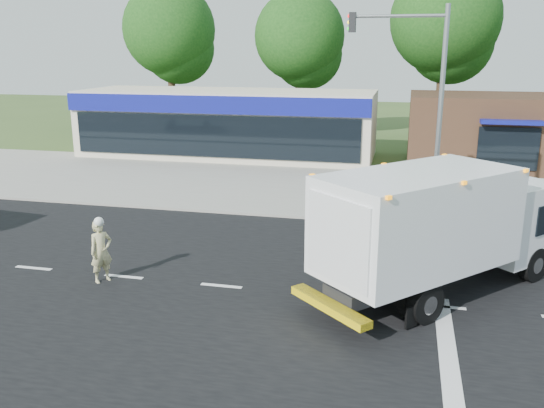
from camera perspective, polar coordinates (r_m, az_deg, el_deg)
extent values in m
plane|color=#385123|center=(15.84, 5.47, -9.09)|extent=(120.00, 120.00, 0.00)
cube|color=black|center=(15.84, 5.47, -9.08)|extent=(60.00, 14.00, 0.02)
cube|color=gray|center=(23.50, 8.19, -0.86)|extent=(60.00, 2.40, 0.12)
cube|color=gray|center=(29.12, 9.21, 2.12)|extent=(60.00, 9.00, 0.02)
cube|color=silver|center=(19.08, -22.54, -5.87)|extent=(1.20, 0.15, 0.01)
cube|color=silver|center=(17.55, -14.46, -6.97)|extent=(1.20, 0.15, 0.01)
cube|color=silver|center=(16.44, -5.04, -8.07)|extent=(1.20, 0.15, 0.01)
cube|color=silver|center=(15.83, 5.48, -9.03)|extent=(1.20, 0.15, 0.01)
cube|color=silver|center=(15.77, 16.49, -9.72)|extent=(1.20, 0.15, 0.01)
cube|color=silver|center=(13.11, 17.17, -15.16)|extent=(0.40, 7.00, 0.01)
cube|color=black|center=(15.70, 13.89, -6.75)|extent=(4.40, 4.64, 0.37)
cube|color=silver|center=(18.30, 22.07, -1.30)|extent=(3.13, 3.12, 2.24)
cube|color=black|center=(19.08, 23.85, -0.18)|extent=(1.60, 1.49, 0.96)
cube|color=white|center=(15.22, 14.25, -1.53)|extent=(5.50, 5.65, 2.51)
cube|color=silver|center=(13.42, 6.53, -3.64)|extent=(1.61, 1.49, 2.03)
cube|color=yellow|center=(13.90, 5.72, -10.04)|extent=(2.13, 2.01, 0.19)
cube|color=orange|center=(14.92, 14.55, 2.99)|extent=(5.38, 5.52, 0.09)
cylinder|color=black|center=(19.21, 19.34, -3.85)|extent=(0.93, 0.97, 1.02)
cylinder|color=black|center=(18.18, 24.45, -5.45)|extent=(0.93, 0.97, 1.02)
cylinder|color=black|center=(15.97, 9.18, -7.02)|extent=(0.93, 0.97, 1.02)
cylinder|color=black|center=(14.63, 14.96, -9.49)|extent=(0.93, 0.97, 1.02)
imported|color=tan|center=(17.10, -16.57, -4.53)|extent=(0.73, 0.79, 1.82)
sphere|color=white|center=(16.83, -16.79, -1.71)|extent=(0.28, 0.28, 0.28)
cube|color=beige|center=(36.27, -4.39, 8.02)|extent=(18.00, 6.00, 4.00)
cube|color=navy|center=(33.24, -6.03, 9.76)|extent=(18.00, 0.30, 1.00)
cube|color=black|center=(33.45, -5.94, 6.69)|extent=(17.00, 0.12, 2.40)
cube|color=#382316|center=(35.01, 21.66, 6.74)|extent=(10.00, 6.00, 4.00)
cube|color=navy|center=(31.87, 22.59, 7.55)|extent=(3.00, 1.20, 0.20)
cube|color=black|center=(32.10, 22.32, 5.10)|extent=(3.00, 0.12, 2.20)
cylinder|color=gray|center=(22.11, 16.28, 8.11)|extent=(0.18, 0.18, 8.00)
cylinder|color=gray|center=(21.97, 12.36, 17.74)|extent=(3.40, 0.12, 0.12)
cube|color=black|center=(22.05, 7.97, 17.40)|extent=(0.25, 0.25, 0.70)
cylinder|color=#332114|center=(46.01, -9.90, 11.45)|extent=(0.56, 0.56, 7.35)
sphere|color=#133F12|center=(45.94, -10.15, 16.67)|extent=(6.93, 6.93, 6.93)
sphere|color=#133F12|center=(46.20, -9.23, 15.01)|extent=(5.46, 5.46, 5.46)
cylinder|color=#332114|center=(43.16, 2.69, 11.09)|extent=(0.56, 0.56, 6.86)
sphere|color=#133F12|center=(43.05, 2.75, 16.30)|extent=(6.47, 6.47, 6.47)
sphere|color=#133F12|center=(43.45, 3.52, 14.60)|extent=(5.10, 5.10, 5.10)
cylinder|color=#332114|center=(42.47, 16.34, 11.11)|extent=(0.56, 0.56, 7.84)
sphere|color=#133F12|center=(42.43, 16.81, 17.14)|extent=(7.39, 7.39, 7.39)
sphere|color=#133F12|center=(42.92, 17.30, 15.12)|extent=(5.82, 5.82, 5.82)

